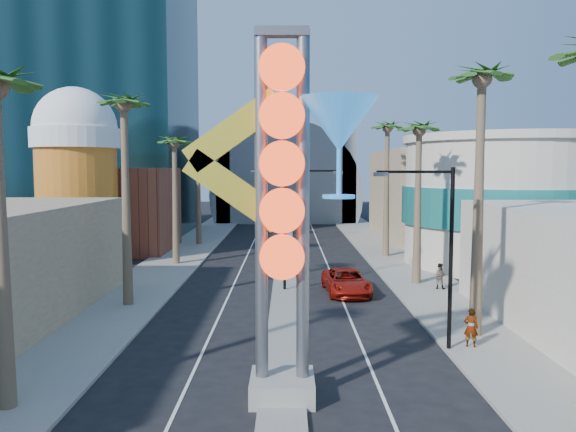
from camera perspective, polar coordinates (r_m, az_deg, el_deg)
The scene contains 22 objects.
sidewalk_west at distance 52.31m, azimuth -10.75°, elevation -3.90°, with size 5.00×100.00×0.15m, color gray.
sidewalk_east at distance 52.25m, azimuth 10.24°, elevation -3.90°, with size 5.00×100.00×0.15m, color gray.
median at distance 54.37m, azimuth -0.25°, elevation -3.49°, with size 1.60×84.00×0.15m, color gray.
hotel_tower at distance 73.35m, azimuth -18.61°, elevation 18.03°, with size 20.00×20.00×50.00m, color black.
brick_filler_west at distance 56.32m, azimuth -16.76°, elevation 0.61°, with size 10.00×10.00×8.00m, color brown.
filler_east at distance 65.80m, azimuth 13.86°, elevation 2.13°, with size 10.00×20.00×10.00m, color #91805D.
beer_mug at distance 48.92m, azimuth -20.69°, elevation 4.41°, with size 7.00×7.00×14.50m.
turquoise_building at distance 49.22m, azimuth 21.17°, elevation 1.37°, with size 16.60×16.60×10.60m.
canopy at distance 87.88m, azimuth -0.18°, elevation 2.46°, with size 22.00×16.00×22.00m.
neon_sign at distance 18.79m, azimuth 1.89°, elevation 2.92°, with size 6.53×2.60×12.55m.
streetlight_0 at distance 35.94m, azimuth 0.53°, elevation -0.05°, with size 3.79×0.25×8.00m.
streetlight_1 at distance 59.89m, azimuth -0.76°, elevation 1.90°, with size 3.79×0.25×8.00m.
streetlight_2 at distance 24.88m, azimuth 15.21°, elevation -2.50°, with size 3.45×0.25×8.00m.
palm_1 at distance 33.23m, azimuth -16.33°, elevation 9.63°, with size 2.40×2.40×12.70m.
palm_2 at distance 46.74m, azimuth -11.47°, elevation 6.63°, with size 2.40×2.40×11.20m.
palm_3 at distance 58.55m, azimuth -9.14°, elevation 6.28°, with size 2.40×2.40×11.20m.
palm_5 at distance 27.47m, azimuth 19.07°, elevation 11.54°, with size 2.40×2.40×13.20m.
palm_6 at distance 38.87m, azimuth 13.17°, elevation 7.65°, with size 2.40×2.40×11.70m.
palm_7 at distance 50.66m, azimuth 10.06°, elevation 8.02°, with size 2.40×2.40×12.70m.
red_pickup at distance 36.07m, azimuth 5.95°, elevation -6.64°, with size 2.59×5.61×1.56m, color #9E150C.
pedestrian_a at distance 26.26m, azimuth 18.09°, elevation -10.72°, with size 0.62×0.41×1.70m, color gray.
pedestrian_b at distance 37.92m, azimuth 15.13°, elevation -5.90°, with size 0.81×0.63×1.67m, color gray.
Camera 1 is at (0.18, -15.80, 7.93)m, focal length 35.00 mm.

